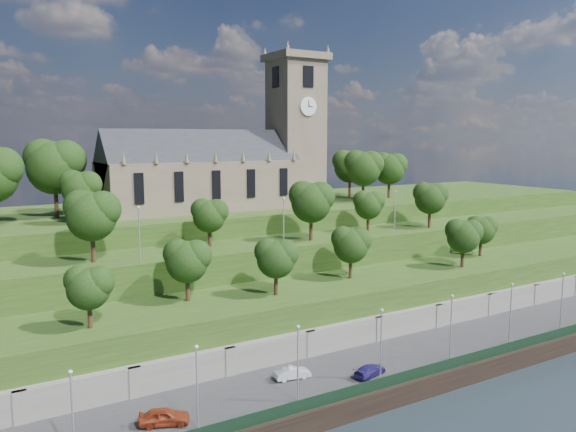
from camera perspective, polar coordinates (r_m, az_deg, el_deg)
ground at (r=61.54m, az=12.37°, el=-18.00°), size 320.00×320.00×0.00m
promenade at (r=65.22m, az=8.70°, el=-15.39°), size 160.00×12.00×2.00m
quay_wall at (r=61.04m, az=12.44°, el=-17.08°), size 160.00×0.50×2.20m
fence at (r=60.86m, az=12.05°, el=-15.60°), size 160.00×0.10×1.20m
retaining_wall at (r=69.04m, az=5.53°, el=-12.63°), size 160.00×2.10×5.00m
embankment_lower at (r=73.22m, az=2.74°, el=-10.14°), size 160.00×12.00×8.00m
embankment_upper at (r=81.71m, az=-1.49°, el=-6.74°), size 160.00×10.00×12.00m
hilltop at (r=99.83m, az=-7.34°, el=-3.20°), size 160.00×32.00×15.00m
church at (r=94.68m, az=-6.10°, el=5.37°), size 38.60×12.35×27.60m
trees_lower at (r=72.30m, az=4.29°, el=-3.25°), size 65.44×8.83×7.29m
trees_upper at (r=78.85m, az=-0.86°, el=1.17°), size 59.35×8.13×8.73m
trees_hilltop at (r=91.83m, az=-8.66°, el=4.86°), size 76.14×15.62×11.63m
lamp_posts_promenade at (r=59.55m, az=9.44°, el=-12.16°), size 60.36×0.36×7.54m
lamp_posts_upper at (r=77.18m, az=-0.44°, el=-0.09°), size 40.36×0.36×6.67m
car_left at (r=52.82m, az=-12.47°, el=-19.27°), size 4.74×3.24×1.50m
car_middle at (r=60.25m, az=0.44°, el=-15.64°), size 3.96×1.89×1.25m
car_right at (r=61.53m, az=8.31°, el=-15.24°), size 4.39×2.69×1.19m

